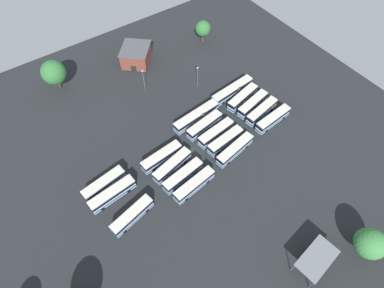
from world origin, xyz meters
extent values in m
plane|color=black|center=(0.00, 0.00, 0.00)|extent=(127.61, 127.61, 0.00)
cube|color=silver|center=(-22.41, -11.24, 1.88)|extent=(15.33, 3.79, 3.16)
cube|color=beige|center=(-22.41, -11.24, 3.53)|extent=(14.71, 3.54, 0.14)
cube|color=black|center=(-22.41, -11.24, 2.38)|extent=(15.41, 3.83, 1.01)
cube|color=#1E56A8|center=(-22.41, -11.24, 0.99)|extent=(15.41, 3.83, 0.63)
cube|color=black|center=(-14.84, -10.58, 2.48)|extent=(0.24, 2.03, 1.16)
cube|color=#47474C|center=(-24.07, -11.39, 1.88)|extent=(1.12, 2.60, 3.03)
cylinder|color=black|center=(-17.82, -9.70, 0.50)|extent=(1.02, 0.39, 1.00)
cylinder|color=black|center=(-17.63, -11.97, 0.50)|extent=(1.02, 0.39, 1.00)
cylinder|color=black|center=(-27.20, -10.51, 0.50)|extent=(1.02, 0.39, 1.00)
cylinder|color=black|center=(-27.00, -12.79, 0.50)|extent=(1.02, 0.39, 1.00)
cube|color=silver|center=(-23.16, -7.19, 1.88)|extent=(11.96, 4.90, 3.16)
cube|color=beige|center=(-23.16, -7.19, 3.53)|extent=(11.46, 4.60, 0.14)
cube|color=black|center=(-23.16, -7.19, 2.38)|extent=(12.03, 4.95, 1.01)
cube|color=#1E56A8|center=(-23.16, -7.19, 0.99)|extent=(12.03, 4.95, 0.63)
cube|color=black|center=(-17.43, -5.95, 2.48)|extent=(0.49, 2.00, 1.16)
cylinder|color=black|center=(-19.86, -5.30, 0.50)|extent=(1.04, 0.50, 1.00)
cylinder|color=black|center=(-19.37, -7.54, 0.50)|extent=(1.04, 0.50, 1.00)
cylinder|color=black|center=(-26.95, -6.84, 0.50)|extent=(1.04, 0.50, 1.00)
cylinder|color=black|center=(-26.47, -9.07, 0.50)|extent=(1.04, 0.50, 1.00)
cube|color=silver|center=(-23.90, -3.35, 1.88)|extent=(11.69, 4.66, 3.16)
cube|color=beige|center=(-23.90, -3.35, 3.53)|extent=(11.20, 4.38, 0.14)
cube|color=black|center=(-23.90, -3.35, 2.38)|extent=(11.75, 4.71, 1.01)
cube|color=#1E56A8|center=(-23.90, -3.35, 0.99)|extent=(11.75, 4.71, 0.63)
cube|color=black|center=(-18.28, -2.23, 2.48)|extent=(0.46, 2.01, 1.16)
cylinder|color=black|center=(-20.65, -1.54, 0.50)|extent=(1.04, 0.49, 1.00)
cylinder|color=black|center=(-20.20, -3.78, 0.50)|extent=(1.04, 0.49, 1.00)
cylinder|color=black|center=(-27.59, -2.92, 0.50)|extent=(1.04, 0.49, 1.00)
cylinder|color=black|center=(-27.15, -5.16, 0.50)|extent=(1.04, 0.49, 1.00)
cube|color=silver|center=(-24.20, 0.37, 1.88)|extent=(11.80, 4.41, 3.16)
cube|color=beige|center=(-24.20, 0.37, 3.53)|extent=(11.31, 4.14, 0.14)
cube|color=black|center=(-24.20, 0.37, 2.38)|extent=(11.86, 4.46, 1.01)
cube|color=#1E56A8|center=(-24.20, 0.37, 0.99)|extent=(11.86, 4.46, 0.63)
cube|color=black|center=(-18.50, 1.35, 2.48)|extent=(0.41, 2.02, 1.16)
cylinder|color=black|center=(-20.87, 2.10, 0.50)|extent=(1.04, 0.47, 1.00)
cylinder|color=black|center=(-20.48, -0.15, 0.50)|extent=(1.04, 0.47, 1.00)
cylinder|color=black|center=(-27.92, 0.88, 0.50)|extent=(1.04, 0.47, 1.00)
cylinder|color=black|center=(-27.53, -1.37, 0.50)|extent=(1.04, 0.47, 1.00)
cube|color=silver|center=(-24.83, 4.52, 1.88)|extent=(12.16, 3.48, 3.16)
cube|color=beige|center=(-24.83, 4.52, 3.53)|extent=(11.66, 3.24, 0.14)
cube|color=black|center=(-24.83, 4.52, 2.38)|extent=(12.22, 3.52, 1.01)
cube|color=#1E56A8|center=(-24.83, 4.52, 0.99)|extent=(12.22, 3.52, 0.63)
cube|color=black|center=(-18.85, 5.02, 2.48)|extent=(0.23, 2.03, 1.16)
cylinder|color=black|center=(-21.23, 5.97, 0.50)|extent=(1.02, 0.38, 1.00)
cylinder|color=black|center=(-21.03, 3.69, 0.50)|extent=(1.02, 0.38, 1.00)
cylinder|color=black|center=(-28.63, 5.34, 0.50)|extent=(1.02, 0.38, 1.00)
cylinder|color=black|center=(-28.44, 3.07, 0.50)|extent=(1.02, 0.38, 1.00)
cube|color=silver|center=(-7.03, -9.06, 1.88)|extent=(15.33, 3.85, 3.16)
cube|color=beige|center=(-7.03, -9.06, 3.53)|extent=(14.71, 3.60, 0.14)
cube|color=black|center=(-7.03, -9.06, 2.38)|extent=(15.41, 3.90, 1.01)
cube|color=#1E56A8|center=(-7.03, -9.06, 0.99)|extent=(15.41, 3.90, 0.63)
cube|color=black|center=(0.54, -8.37, 2.48)|extent=(0.25, 2.03, 1.16)
cube|color=#47474C|center=(-8.69, -9.22, 1.88)|extent=(1.13, 2.60, 3.03)
cylinder|color=black|center=(-2.45, -7.50, 0.50)|extent=(1.02, 0.39, 1.00)
cylinder|color=black|center=(-2.24, -9.77, 0.50)|extent=(1.02, 0.39, 1.00)
cylinder|color=black|center=(-11.82, -8.35, 0.50)|extent=(1.02, 0.39, 1.00)
cylinder|color=black|center=(-11.61, -10.63, 0.50)|extent=(1.02, 0.39, 1.00)
cube|color=silver|center=(-7.07, -5.05, 1.88)|extent=(11.94, 4.02, 3.16)
cube|color=beige|center=(-7.07, -5.05, 3.53)|extent=(11.45, 3.76, 0.14)
cube|color=black|center=(-7.07, -5.05, 2.38)|extent=(12.00, 4.07, 1.01)
cube|color=#1E56A8|center=(-7.07, -5.05, 0.99)|extent=(12.00, 4.07, 0.63)
cube|color=black|center=(-1.25, -4.27, 2.48)|extent=(0.33, 2.03, 1.16)
cylinder|color=black|center=(-3.62, -3.44, 0.50)|extent=(1.03, 0.43, 1.00)
cylinder|color=black|center=(-3.32, -5.70, 0.50)|extent=(1.03, 0.43, 1.00)
cylinder|color=black|center=(-10.82, -4.40, 0.50)|extent=(1.03, 0.43, 1.00)
cylinder|color=black|center=(-10.52, -6.67, 0.50)|extent=(1.03, 0.43, 1.00)
cube|color=silver|center=(-8.09, -0.98, 1.88)|extent=(11.69, 3.71, 3.16)
cube|color=beige|center=(-8.09, -0.98, 3.53)|extent=(11.21, 3.46, 0.14)
cube|color=black|center=(-8.09, -0.98, 2.38)|extent=(11.75, 3.76, 1.01)
cube|color=#1E56A8|center=(-8.09, -0.98, 0.99)|extent=(11.75, 3.76, 0.63)
cube|color=black|center=(-2.37, -0.36, 2.48)|extent=(0.28, 2.03, 1.16)
cylinder|color=black|center=(-4.67, 0.54, 0.50)|extent=(1.03, 0.41, 1.00)
cylinder|color=black|center=(-4.43, -1.73, 0.50)|extent=(1.03, 0.41, 1.00)
cylinder|color=black|center=(-11.75, -0.23, 0.50)|extent=(1.03, 0.41, 1.00)
cylinder|color=black|center=(-11.51, -2.50, 0.50)|extent=(1.03, 0.41, 1.00)
cube|color=silver|center=(-8.54, 2.69, 1.88)|extent=(11.46, 3.59, 3.16)
cube|color=beige|center=(-8.54, 2.69, 3.53)|extent=(10.99, 3.35, 0.14)
cube|color=black|center=(-8.54, 2.69, 2.38)|extent=(11.52, 3.63, 1.01)
cube|color=#1E56A8|center=(-8.54, 2.69, 0.99)|extent=(11.52, 3.63, 0.63)
cube|color=black|center=(-2.93, 3.25, 2.48)|extent=(0.26, 2.03, 1.16)
cylinder|color=black|center=(-5.18, 4.17, 0.50)|extent=(1.02, 0.40, 1.00)
cylinder|color=black|center=(-4.95, 1.90, 0.50)|extent=(1.02, 0.40, 1.00)
cylinder|color=black|center=(-12.13, 3.48, 0.50)|extent=(1.02, 0.40, 1.00)
cylinder|color=black|center=(-11.91, 1.21, 0.50)|extent=(1.02, 0.40, 1.00)
cube|color=silver|center=(-8.82, 6.52, 1.88)|extent=(12.48, 4.41, 3.16)
cube|color=beige|center=(-8.82, 6.52, 3.53)|extent=(11.96, 4.14, 0.14)
cube|color=black|center=(-8.82, 6.52, 2.38)|extent=(12.55, 4.46, 1.01)
cube|color=#1E56A8|center=(-8.82, 6.52, 0.99)|extent=(12.55, 4.46, 0.63)
cube|color=black|center=(-2.76, 7.50, 2.48)|extent=(0.39, 2.02, 1.16)
cylinder|color=black|center=(-5.25, 8.25, 0.50)|extent=(1.04, 0.46, 1.00)
cylinder|color=black|center=(-4.89, 6.00, 0.50)|extent=(1.04, 0.46, 1.00)
cylinder|color=black|center=(-12.74, 7.04, 0.50)|extent=(1.04, 0.46, 1.00)
cylinder|color=black|center=(-12.38, 4.78, 0.50)|extent=(1.04, 0.46, 1.00)
cube|color=silver|center=(8.72, -2.82, 1.88)|extent=(11.97, 3.47, 3.16)
cube|color=beige|center=(8.72, -2.82, 3.53)|extent=(11.48, 3.24, 0.14)
cube|color=black|center=(8.72, -2.82, 2.38)|extent=(12.03, 3.52, 1.01)
cube|color=#1E56A8|center=(8.72, -2.82, 0.99)|extent=(12.03, 3.52, 0.63)
cube|color=black|center=(14.61, -2.32, 2.48)|extent=(0.23, 2.03, 1.16)
cylinder|color=black|center=(12.27, -1.37, 0.50)|extent=(1.02, 0.38, 1.00)
cylinder|color=black|center=(12.46, -3.64, 0.50)|extent=(1.02, 0.38, 1.00)
cylinder|color=black|center=(4.98, -1.99, 0.50)|extent=(1.02, 0.38, 1.00)
cylinder|color=black|center=(5.17, -4.26, 0.50)|extent=(1.02, 0.38, 1.00)
cube|color=silver|center=(7.86, 1.06, 1.88)|extent=(12.01, 4.81, 3.16)
cube|color=beige|center=(7.86, 1.06, 3.53)|extent=(11.51, 4.52, 0.14)
cube|color=black|center=(7.86, 1.06, 2.38)|extent=(12.07, 4.86, 1.01)
cube|color=#1E56A8|center=(7.86, 1.06, 0.99)|extent=(12.07, 4.86, 0.63)
cube|color=black|center=(13.62, 2.25, 2.48)|extent=(0.47, 2.01, 1.16)
cylinder|color=black|center=(11.20, 2.91, 0.50)|extent=(1.04, 0.50, 1.00)
cylinder|color=black|center=(11.66, 0.68, 0.50)|extent=(1.04, 0.50, 1.00)
cylinder|color=black|center=(4.06, 1.44, 0.50)|extent=(1.04, 0.50, 1.00)
cylinder|color=black|center=(4.53, -0.80, 0.50)|extent=(1.04, 0.50, 1.00)
cube|color=silver|center=(7.27, 5.19, 1.88)|extent=(11.91, 3.99, 3.16)
cube|color=beige|center=(7.27, 5.19, 3.53)|extent=(11.42, 3.73, 0.14)
cube|color=black|center=(7.27, 5.19, 2.38)|extent=(11.98, 4.04, 1.01)
cube|color=#1E56A8|center=(7.27, 5.19, 0.99)|extent=(11.98, 4.04, 0.63)
cube|color=black|center=(13.08, 5.95, 2.48)|extent=(0.33, 2.03, 1.16)
cylinder|color=black|center=(10.71, 6.79, 0.50)|extent=(1.03, 0.43, 1.00)
cylinder|color=black|center=(11.01, 4.53, 0.50)|extent=(1.03, 0.43, 1.00)
cylinder|color=black|center=(3.53, 5.84, 0.50)|extent=(1.03, 0.43, 1.00)
cylinder|color=black|center=(3.83, 3.58, 0.50)|extent=(1.03, 0.43, 1.00)
cube|color=silver|center=(6.41, 9.00, 1.88)|extent=(12.08, 3.95, 3.16)
cube|color=beige|center=(6.41, 9.00, 3.53)|extent=(11.59, 3.69, 0.14)
cube|color=black|center=(6.41, 9.00, 2.38)|extent=(12.15, 3.99, 1.01)
cube|color=#1E56A8|center=(6.41, 9.00, 0.99)|extent=(12.15, 3.99, 0.63)
cube|color=black|center=(12.31, 9.75, 2.48)|extent=(0.31, 2.03, 1.16)
cylinder|color=black|center=(9.92, 10.60, 0.50)|extent=(1.03, 0.42, 1.00)
cylinder|color=black|center=(10.21, 8.33, 0.50)|extent=(1.03, 0.42, 1.00)
cylinder|color=black|center=(2.62, 9.68, 0.50)|extent=(1.03, 0.42, 1.00)
cylinder|color=black|center=(2.91, 7.41, 0.50)|extent=(1.03, 0.42, 1.00)
cube|color=silver|center=(24.86, -4.19, 1.88)|extent=(11.66, 3.98, 3.16)
cube|color=beige|center=(24.86, -4.19, 3.53)|extent=(11.18, 3.73, 0.14)
cube|color=black|center=(24.86, -4.19, 2.38)|extent=(11.72, 4.03, 1.01)
cube|color=#1E56A8|center=(24.86, -4.19, 0.99)|extent=(11.72, 4.03, 0.63)
cube|color=black|center=(30.53, -3.42, 2.48)|extent=(0.33, 2.03, 1.16)
cylinder|color=black|center=(28.22, -2.58, 0.50)|extent=(1.03, 0.43, 1.00)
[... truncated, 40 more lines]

